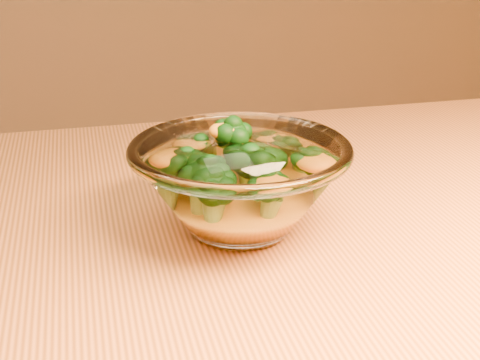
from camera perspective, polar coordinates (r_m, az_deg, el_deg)
name	(u,v)px	position (r m, az deg, el deg)	size (l,w,h in m)	color
glass_bowl	(240,184)	(0.57, 0.00, -0.38)	(0.19, 0.19, 0.08)	white
cheese_sauce	(240,203)	(0.58, 0.00, -2.00)	(0.11, 0.11, 0.03)	orange
broccoli_heap	(234,169)	(0.58, -0.54, 0.96)	(0.14, 0.12, 0.07)	black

